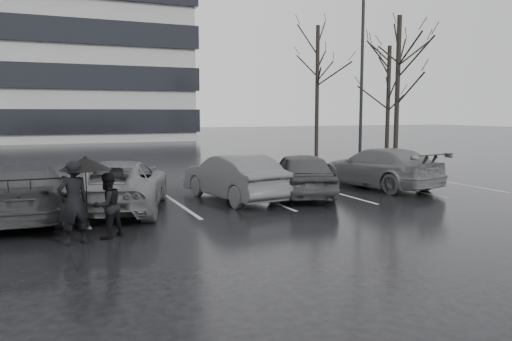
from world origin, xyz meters
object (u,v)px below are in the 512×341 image
at_px(tree_east, 397,90).
at_px(car_west_c, 28,192).
at_px(car_west_b, 120,185).
at_px(lamp_post, 361,90).
at_px(car_west_a, 234,177).
at_px(pedestrian_right, 107,206).
at_px(pedestrian_left, 73,203).
at_px(tree_ne, 388,101).
at_px(tree_north, 317,91).
at_px(car_east, 378,168).
at_px(car_main, 301,174).

bearing_deg(tree_east, car_west_c, -155.98).
bearing_deg(car_west_b, lamp_post, -140.38).
distance_m(car_west_a, pedestrian_right, 5.57).
bearing_deg(pedestrian_left, car_west_c, -91.23).
height_order(pedestrian_left, tree_ne, tree_ne).
bearing_deg(tree_north, pedestrian_left, -131.89).
relative_size(car_west_b, car_west_c, 1.05).
xyz_separation_m(tree_east, tree_ne, (2.50, 4.00, -0.50)).
relative_size(pedestrian_right, tree_east, 0.18).
height_order(tree_ne, tree_north, tree_north).
bearing_deg(lamp_post, pedestrian_right, -146.66).
distance_m(car_west_c, tree_north, 23.34).
bearing_deg(car_east, tree_east, -142.36).
bearing_deg(pedestrian_left, car_east, -177.77).
distance_m(pedestrian_left, tree_ne, 25.22).
bearing_deg(tree_north, tree_ne, -40.60).
height_order(car_west_b, tree_ne, tree_ne).
relative_size(car_west_b, tree_north, 0.61).
bearing_deg(pedestrian_right, lamp_post, -179.02).
distance_m(pedestrian_left, tree_east, 20.96).
bearing_deg(tree_ne, pedestrian_left, -142.48).
relative_size(car_main, tree_east, 0.55).
bearing_deg(pedestrian_right, pedestrian_left, -12.05).
height_order(car_west_a, lamp_post, lamp_post).
distance_m(lamp_post, tree_north, 10.50).
relative_size(car_main, tree_north, 0.52).
bearing_deg(pedestrian_left, tree_ne, -161.09).
xyz_separation_m(car_main, car_west_b, (-5.91, -0.07, -0.03)).
height_order(car_west_a, tree_ne, tree_ne).
relative_size(car_east, lamp_post, 0.62).
bearing_deg(tree_ne, car_west_b, -147.44).
height_order(pedestrian_right, tree_ne, tree_ne).
relative_size(car_west_c, tree_ne, 0.71).
distance_m(car_main, tree_ne, 17.40).
relative_size(car_main, car_west_b, 0.85).
xyz_separation_m(car_west_a, car_east, (5.87, 0.36, 0.02)).
relative_size(car_main, tree_ne, 0.63).
bearing_deg(tree_north, car_west_a, -128.12).
bearing_deg(tree_east, pedestrian_right, -146.56).
xyz_separation_m(tree_east, tree_north, (-1.00, 7.00, 0.25)).
bearing_deg(car_east, tree_ne, -138.98).
distance_m(car_west_b, car_east, 9.50).
bearing_deg(car_west_c, tree_north, -136.63).
distance_m(car_west_a, car_east, 5.89).
bearing_deg(car_west_c, tree_east, -153.78).
distance_m(car_west_b, tree_ne, 22.09).
xyz_separation_m(car_east, tree_east, (6.49, 7.13, 3.26)).
height_order(car_east, pedestrian_left, pedestrian_left).
height_order(car_east, pedestrian_right, car_east).
relative_size(car_main, lamp_post, 0.53).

